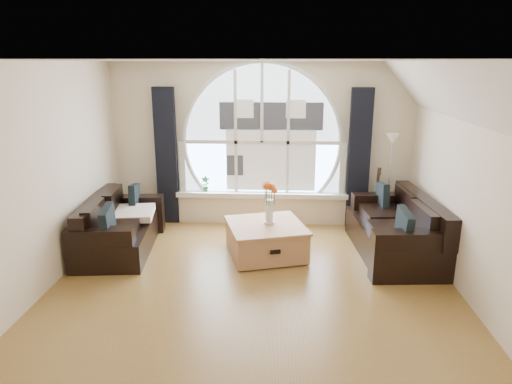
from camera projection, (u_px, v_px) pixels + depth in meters
name	position (u px, v px, depth m)	size (l,w,h in m)	color
ground	(252.00, 298.00, 5.43)	(5.00, 5.50, 0.01)	brown
ceiling	(251.00, 60.00, 4.69)	(5.00, 5.50, 0.01)	silver
wall_back	(262.00, 145.00, 7.70)	(5.00, 0.01, 2.70)	beige
wall_front	(218.00, 326.00, 2.42)	(5.00, 0.01, 2.70)	beige
wall_left	(30.00, 185.00, 5.19)	(0.01, 5.50, 2.70)	beige
wall_right	(484.00, 191.00, 4.93)	(0.01, 5.50, 2.70)	beige
attic_slope	(467.00, 96.00, 4.67)	(0.92, 5.50, 0.72)	silver
arched_window	(262.00, 128.00, 7.60)	(2.60, 0.06, 2.15)	silver
window_sill	(262.00, 195.00, 7.83)	(2.90, 0.22, 0.08)	white
window_frame	(262.00, 129.00, 7.57)	(2.76, 0.08, 2.15)	white
neighbor_house	(271.00, 136.00, 7.61)	(1.70, 0.02, 1.50)	silver
curtain_left	(166.00, 157.00, 7.72)	(0.35, 0.12, 2.30)	black
curtain_right	(359.00, 159.00, 7.56)	(0.35, 0.12, 2.30)	black
sofa_left	(120.00, 224.00, 6.74)	(0.88, 1.76, 0.78)	black
sofa_right	(394.00, 228.00, 6.58)	(0.97, 1.93, 0.86)	black
coffee_chest	(266.00, 238.00, 6.59)	(1.04, 1.04, 0.51)	#B27B54
throw_blanket	(135.00, 213.00, 6.90)	(0.55, 0.55, 0.10)	silver
vase_flowers	(269.00, 197.00, 6.46)	(0.24, 0.24, 0.70)	white
floor_lamp	(389.00, 183.00, 7.43)	(0.24, 0.24, 1.60)	#B2B2B2
guitar	(376.00, 198.00, 7.58)	(0.36, 0.24, 1.06)	brown
potted_plant	(206.00, 184.00, 7.84)	(0.14, 0.10, 0.27)	#1E6023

